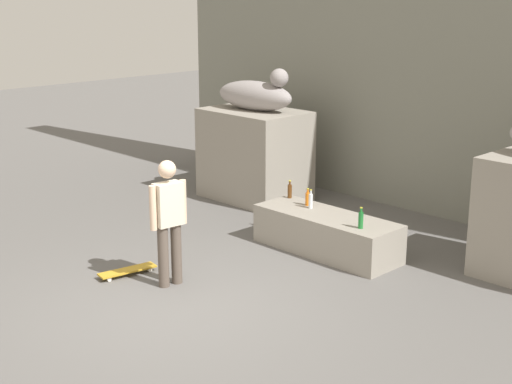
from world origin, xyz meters
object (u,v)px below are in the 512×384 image
at_px(statue_reclining_left, 256,94).
at_px(skateboard, 127,271).
at_px(bottle_orange, 308,199).
at_px(bottle_brown, 290,191).
at_px(bottle_clear, 311,200).
at_px(skater, 169,217).
at_px(bottle_green, 361,220).

relative_size(statue_reclining_left, skateboard, 2.01).
bearing_deg(bottle_orange, bottle_brown, 167.05).
bearing_deg(bottle_orange, bottle_clear, -30.44).
bearing_deg(skater, bottle_orange, 3.27).
bearing_deg(skateboard, skater, -63.04).
bearing_deg(statue_reclining_left, bottle_brown, -35.76).
relative_size(skateboard, bottle_brown, 2.90).
height_order(skater, bottle_green, skater).
bearing_deg(statue_reclining_left, bottle_orange, -32.59).
bearing_deg(bottle_brown, bottle_orange, -12.95).
bearing_deg(bottle_brown, bottle_green, -13.58).
bearing_deg(skater, bottle_clear, 0.27).
xyz_separation_m(skater, bottle_brown, (-0.37, 2.66, -0.23)).
height_order(bottle_brown, bottle_green, bottle_green).
height_order(skateboard, bottle_green, bottle_green).
xyz_separation_m(statue_reclining_left, bottle_brown, (1.79, -1.02, -1.23)).
bearing_deg(skateboard, bottle_brown, 3.38).
distance_m(statue_reclining_left, bottle_clear, 2.94).
distance_m(bottle_brown, bottle_clear, 0.63).
bearing_deg(bottle_orange, bottle_green, -13.82).
bearing_deg(skater, bottle_green, -25.37).
distance_m(bottle_clear, bottle_orange, 0.15).
height_order(skater, bottle_brown, skater).
distance_m(bottle_brown, bottle_green, 1.77).
xyz_separation_m(skateboard, bottle_orange, (0.78, 2.77, 0.62)).
relative_size(statue_reclining_left, bottle_green, 5.50).
xyz_separation_m(bottle_green, bottle_orange, (-1.25, 0.31, -0.02)).
relative_size(bottle_brown, bottle_green, 0.95).
relative_size(bottle_green, bottle_clear, 1.04).
xyz_separation_m(statue_reclining_left, bottle_green, (3.51, -1.44, -1.22)).
distance_m(skateboard, bottle_brown, 2.96).
xyz_separation_m(bottle_clear, bottle_orange, (-0.13, 0.07, -0.01)).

